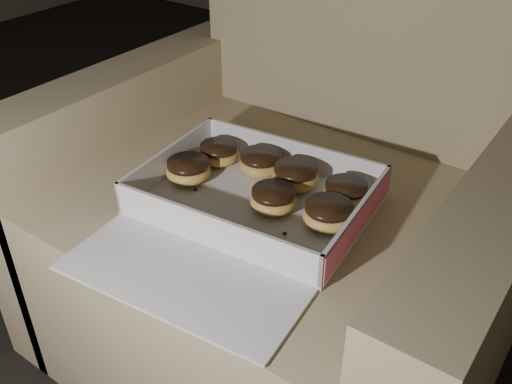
% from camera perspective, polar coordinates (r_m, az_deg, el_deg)
% --- Properties ---
extents(armchair, '(0.86, 0.73, 0.90)m').
position_cam_1_polar(armchair, '(1.12, 3.06, -3.37)').
color(armchair, '#8F7F5B').
rests_on(armchair, floor).
extents(bakery_box, '(0.40, 0.46, 0.06)m').
position_cam_1_polar(bakery_box, '(0.93, -1.03, -1.97)').
color(bakery_box, silver).
rests_on(bakery_box, armchair).
extents(donut_a, '(0.08, 0.08, 0.04)m').
position_cam_1_polar(donut_a, '(1.03, 0.48, 2.95)').
color(donut_a, '#BE9242').
rests_on(donut_a, bakery_box).
extents(donut_b, '(0.08, 0.08, 0.04)m').
position_cam_1_polar(donut_b, '(0.99, 3.98, 1.60)').
color(donut_b, '#BE9242').
rests_on(donut_b, bakery_box).
extents(donut_c, '(0.07, 0.07, 0.04)m').
position_cam_1_polar(donut_c, '(1.06, -3.72, 3.90)').
color(donut_c, '#BE9242').
rests_on(donut_c, bakery_box).
extents(donut_d, '(0.08, 0.08, 0.04)m').
position_cam_1_polar(donut_d, '(0.93, 1.77, -0.70)').
color(donut_d, '#BE9242').
rests_on(donut_d, bakery_box).
extents(donut_e, '(0.08, 0.08, 0.04)m').
position_cam_1_polar(donut_e, '(0.90, 7.24, -2.23)').
color(donut_e, '#BE9242').
rests_on(donut_e, bakery_box).
extents(donut_f, '(0.08, 0.08, 0.04)m').
position_cam_1_polar(donut_f, '(1.01, -6.78, 2.19)').
color(donut_f, '#BE9242').
rests_on(donut_f, bakery_box).
extents(donut_g, '(0.08, 0.08, 0.04)m').
position_cam_1_polar(donut_g, '(0.96, 8.98, -0.09)').
color(donut_g, '#BE9242').
rests_on(donut_g, bakery_box).
extents(crumb_a, '(0.01, 0.01, 0.00)m').
position_cam_1_polar(crumb_a, '(0.85, 2.99, -5.95)').
color(crumb_a, black).
rests_on(crumb_a, bakery_box).
extents(crumb_b, '(0.01, 0.01, 0.00)m').
position_cam_1_polar(crumb_b, '(0.89, 2.89, -4.16)').
color(crumb_b, black).
rests_on(crumb_b, bakery_box).
extents(crumb_c, '(0.01, 0.01, 0.00)m').
position_cam_1_polar(crumb_c, '(1.00, -6.09, 0.26)').
color(crumb_c, black).
rests_on(crumb_c, bakery_box).
extents(crumb_d, '(0.01, 0.01, 0.00)m').
position_cam_1_polar(crumb_d, '(1.02, -8.00, 1.17)').
color(crumb_d, black).
rests_on(crumb_d, bakery_box).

